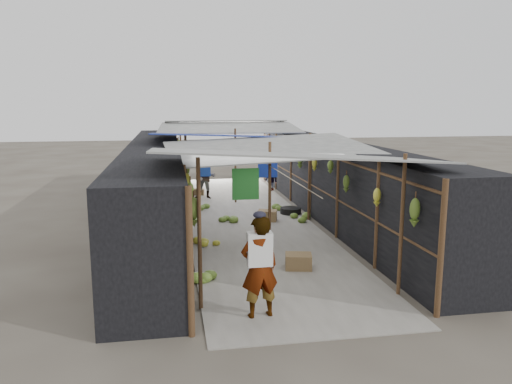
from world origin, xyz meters
TOP-DOWN VIEW (x-y plane):
  - ground at (0.00, 0.00)m, footprint 80.00×80.00m
  - aisle_slab at (0.00, 6.50)m, footprint 3.60×16.00m
  - stall_left at (-2.70, 6.50)m, footprint 1.40×15.00m
  - stall_right at (2.70, 6.50)m, footprint 1.40×15.00m
  - crate_near at (0.36, 1.70)m, footprint 0.63×0.55m
  - crate_mid at (0.56, 6.08)m, footprint 0.65×0.57m
  - crate_back at (-1.19, 10.66)m, footprint 0.44×0.38m
  - black_basin at (1.47, 6.91)m, footprint 0.66×0.66m
  - vendor_elderly at (-0.87, -0.50)m, footprint 0.68×0.51m
  - shopper_blue at (-1.00, 9.94)m, footprint 0.91×0.79m
  - vendor_seated at (1.70, 11.13)m, footprint 0.68×0.77m
  - market_canopy at (0.03, 6.84)m, footprint 5.62×15.20m
  - hanging_bananas at (-0.09, 6.57)m, footprint 3.96×13.76m
  - floor_bananas at (0.02, 5.40)m, footprint 3.72×6.96m

SIDE VIEW (x-z plane):
  - ground at x=0.00m, z-range 0.00..0.00m
  - aisle_slab at x=0.00m, z-range 0.00..0.02m
  - black_basin at x=1.47m, z-range 0.00..0.20m
  - crate_back at x=-1.19m, z-range 0.00..0.25m
  - floor_bananas at x=0.02m, z-range -0.03..0.32m
  - crate_mid at x=0.56m, z-range 0.00..0.33m
  - crate_near at x=0.36m, z-range 0.00..0.33m
  - vendor_seated at x=1.70m, z-range 0.00..1.03m
  - shopper_blue at x=-1.00m, z-range 0.00..1.62m
  - vendor_elderly at x=-0.87m, z-range 0.00..1.71m
  - stall_left at x=-2.70m, z-range 0.00..2.30m
  - stall_right at x=2.70m, z-range 0.00..2.30m
  - hanging_bananas at x=-0.09m, z-range 1.24..2.11m
  - market_canopy at x=0.03m, z-range 1.03..3.79m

